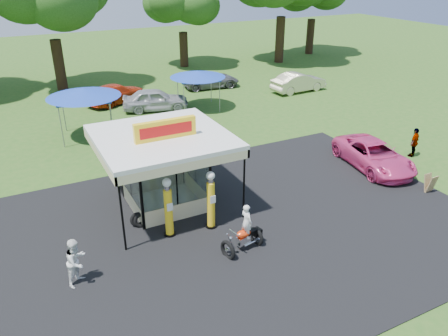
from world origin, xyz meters
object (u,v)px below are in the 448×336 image
Objects in this scene: kiosk_car at (150,176)px; bg_car_d at (211,80)px; gas_station_kiosk at (164,169)px; bg_car_b at (116,93)px; bg_car_c at (155,99)px; pink_sedan at (374,155)px; spectator_east_b at (414,142)px; tent_west at (84,93)px; bg_car_e at (299,82)px; motorcycle at (245,232)px; tent_east at (198,74)px; gas_pump_right at (211,201)px; spectator_west at (77,262)px; gas_pump_left at (168,209)px; a_frame_sign at (430,184)px.

kiosk_car is 18.17m from bg_car_d.
gas_station_kiosk is at bearing 155.39° from bg_car_d.
bg_car_c reaches higher than bg_car_b.
spectator_east_b is (3.06, 0.08, 0.13)m from pink_sedan.
pink_sedan is 17.01m from tent_west.
spectator_east_b is at bearing 167.55° from bg_car_e.
pink_sedan is 18.39m from bg_car_d.
motorcycle reaches higher than bg_car_b.
tent_west reaches higher than tent_east.
gas_pump_right is at bearing 161.20° from bg_car_d.
spectator_west is 26.38m from bg_car_e.
spectator_west is 0.43× the size of tent_east.
motorcycle is at bearing -71.51° from gas_station_kiosk.
gas_pump_right is 1.53× the size of spectator_east_b.
gas_pump_left is at bearing 146.60° from bg_car_b.
bg_car_c is 6.57m from tent_west.
bg_car_c is 7.38m from bg_car_d.
motorcycle is 0.40× the size of bg_car_b.
gas_pump_left is at bearing 171.23° from kiosk_car.
motorcycle reaches higher than a_frame_sign.
spectator_west is (-4.45, -3.60, -0.92)m from gas_station_kiosk.
spectator_east_b is 19.30m from tent_west.
gas_pump_right is (1.72, -0.22, 0.00)m from gas_pump_left.
kiosk_car is 0.70× the size of tent_east.
spectator_east_b is 0.38× the size of tent_west.
kiosk_car is at bearing 90.79° from motorcycle.
bg_car_b is (1.01, 18.98, -0.50)m from gas_pump_right.
bg_car_b is at bearing -76.02° from spectator_east_b.
a_frame_sign is at bearing -74.31° from pink_sedan.
kiosk_car is at bearing 81.23° from gas_pump_left.
gas_station_kiosk is at bearing 96.63° from motorcycle.
spectator_west is 0.39× the size of tent_west.
bg_car_d is at bearing -98.97° from spectator_east_b.
tent_east is (7.06, 12.30, 0.75)m from gas_station_kiosk.
bg_car_c is at bearing 79.03° from gas_pump_right.
gas_pump_left reaches higher than motorcycle.
spectator_west is at bearing 159.45° from motorcycle.
bg_car_d is at bearing 49.57° from bg_car_e.
a_frame_sign is 0.18× the size of bg_car_b.
gas_pump_left reaches higher than spectator_east_b.
gas_pump_left reaches higher than bg_car_e.
tent_west is (-17.67, -2.52, 2.00)m from bg_car_e.
bg_car_c is (3.07, 15.85, -0.42)m from gas_pump_right.
motorcycle is 0.39× the size of pink_sedan.
spectator_east_b is at bearing 4.51° from gas_pump_left.
motorcycle is 0.42× the size of bg_car_c.
a_frame_sign is at bearing -21.51° from gas_station_kiosk.
bg_car_b is 1.13× the size of tent_west.
bg_car_c is (2.58, 17.78, 0.03)m from motorcycle.
kiosk_car is (-11.50, 6.74, 0.03)m from a_frame_sign.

